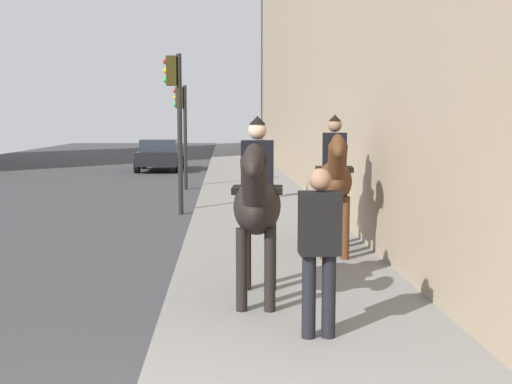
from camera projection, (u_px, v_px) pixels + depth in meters
mounted_horse_near at (257, 202)px, 7.35m from camera, size 2.15×0.70×2.22m
mounted_horse_far at (334, 178)px, 10.01m from camera, size 2.15×0.74×2.25m
pedestrian_greeting at (319, 241)px, 6.14m from camera, size 0.27×0.40×1.70m
car_near_lane at (160, 154)px, 28.26m from camera, size 3.87×2.03×1.44m
traffic_light_near_curb at (176, 108)px, 14.92m from camera, size 0.20×0.44×3.85m
traffic_light_far_curb at (182, 120)px, 20.44m from camera, size 0.20×0.44×3.42m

